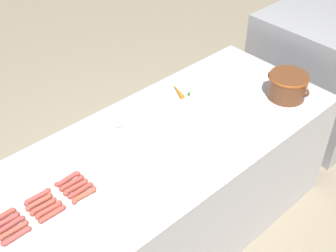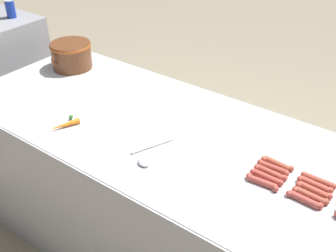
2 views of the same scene
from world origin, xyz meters
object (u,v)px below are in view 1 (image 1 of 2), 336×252
object	(u,v)px
hot_dog_11	(76,187)
hot_dog_15	(80,190)
hot_dog_14	(49,210)
bean_pot	(288,84)
hot_dog_13	(14,230)
hot_dog_7	(72,183)
hot_dog_17	(16,236)
hot_dog_9	(10,225)
hot_dog_10	(43,206)
carrot	(178,91)
hot_dog_3	(68,179)
hot_dog_19	(84,195)
hot_dog_2	(37,197)
serving_spoon	(125,126)
back_cabinet	(316,76)
hot_dog_18	(52,214)
hot_dog_1	(1,217)
hot_dog_6	(39,202)
hot_dog_5	(5,221)

from	to	relation	value
hot_dog_11	hot_dog_15	bearing A→B (deg)	8.07
hot_dog_14	bean_pot	size ratio (longest dim) A/B	0.47
hot_dog_13	hot_dog_7	bearing A→B (deg)	101.28
hot_dog_17	hot_dog_9	bearing A→B (deg)	173.21
hot_dog_10	carrot	distance (m)	1.22
hot_dog_3	hot_dog_19	size ratio (longest dim) A/B	1.00
hot_dog_9	hot_dog_2	bearing A→B (deg)	111.07
hot_dog_2	serving_spoon	bearing A→B (deg)	102.26
back_cabinet	hot_dog_18	distance (m)	2.61
hot_dog_2	bean_pot	size ratio (longest dim) A/B	0.47
back_cabinet	hot_dog_19	xyz separation A→B (m)	(0.09, -2.40, 0.36)
hot_dog_3	serving_spoon	world-z (taller)	hot_dog_3
hot_dog_9	hot_dog_10	world-z (taller)	same
back_cabinet	hot_dog_11	size ratio (longest dim) A/B	6.80
hot_dog_3	back_cabinet	bearing A→B (deg)	88.49
hot_dog_10	hot_dog_18	xyz separation A→B (m)	(0.07, 0.01, 0.00)
hot_dog_19	hot_dog_11	bearing A→B (deg)	-178.26
hot_dog_19	hot_dog_10	bearing A→B (deg)	-111.12
hot_dog_18	serving_spoon	size ratio (longest dim) A/B	0.58
hot_dog_1	hot_dog_17	world-z (taller)	same
hot_dog_11	hot_dog_18	size ratio (longest dim) A/B	1.00
hot_dog_6	hot_dog_11	bearing A→B (deg)	78.55
hot_dog_11	hot_dog_13	xyz separation A→B (m)	(0.04, -0.37, 0.00)
hot_dog_14	hot_dog_19	bearing A→B (deg)	78.55
hot_dog_15	serving_spoon	world-z (taller)	hot_dog_15
hot_dog_9	hot_dog_19	world-z (taller)	same
hot_dog_5	hot_dog_10	world-z (taller)	same
hot_dog_2	carrot	world-z (taller)	carrot
hot_dog_11	hot_dog_14	distance (m)	0.19
hot_dog_5	hot_dog_2	bearing A→B (deg)	100.33
hot_dog_2	hot_dog_14	world-z (taller)	same
hot_dog_6	hot_dog_18	xyz separation A→B (m)	(0.11, 0.01, 0.00)
hot_dog_13	hot_dog_18	size ratio (longest dim) A/B	1.00
back_cabinet	hot_dog_18	world-z (taller)	back_cabinet
hot_dog_11	serving_spoon	xyz separation A→B (m)	(-0.22, 0.50, -0.01)
hot_dog_7	hot_dog_13	xyz separation A→B (m)	(0.07, -0.37, 0.00)
hot_dog_13	hot_dog_19	xyz separation A→B (m)	(0.04, 0.37, 0.00)
serving_spoon	hot_dog_18	bearing A→B (deg)	-66.64
hot_dog_13	serving_spoon	distance (m)	0.91
hot_dog_14	hot_dog_18	distance (m)	0.03
hot_dog_10	hot_dog_6	bearing A→B (deg)	-179.80
hot_dog_9	hot_dog_13	bearing A→B (deg)	-2.82
hot_dog_18	hot_dog_2	bearing A→B (deg)	178.78
hot_dog_3	hot_dog_13	size ratio (longest dim) A/B	1.00
hot_dog_7	hot_dog_2	bearing A→B (deg)	-101.75
hot_dog_2	hot_dog_10	size ratio (longest dim) A/B	1.00
hot_dog_11	serving_spoon	bearing A→B (deg)	113.90
hot_dog_17	hot_dog_19	world-z (taller)	same
hot_dog_1	hot_dog_9	size ratio (longest dim) A/B	1.00
hot_dog_5	hot_dog_7	world-z (taller)	same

